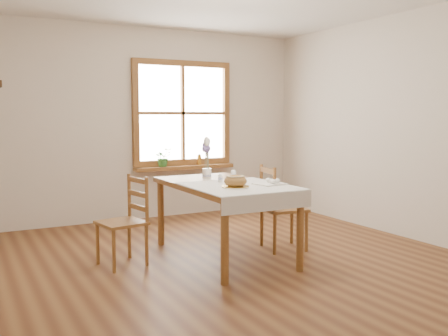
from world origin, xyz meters
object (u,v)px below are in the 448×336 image
at_px(dining_table, 224,191).
at_px(chair_left, 121,221).
at_px(bread_plate, 235,187).
at_px(chair_right, 284,207).
at_px(flower_vase, 207,174).

xyz_separation_m(dining_table, chair_left, (-0.99, 0.21, -0.24)).
relative_size(chair_left, bread_plate, 3.45).
height_order(chair_left, chair_right, chair_right).
xyz_separation_m(chair_left, flower_vase, (0.96, 0.13, 0.38)).
bearing_deg(bread_plate, dining_table, 76.89).
xyz_separation_m(bread_plate, flower_vase, (0.06, 0.72, 0.04)).
xyz_separation_m(chair_left, bread_plate, (0.90, -0.60, 0.34)).
bearing_deg(dining_table, chair_left, 168.17).
height_order(chair_left, bread_plate, chair_left).
distance_m(chair_left, chair_right, 1.71).
height_order(dining_table, chair_right, chair_right).
xyz_separation_m(chair_left, chair_right, (1.69, -0.24, 0.02)).
bearing_deg(chair_right, flower_vase, 73.99).
bearing_deg(chair_left, dining_table, 67.25).
distance_m(dining_table, chair_left, 1.04).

